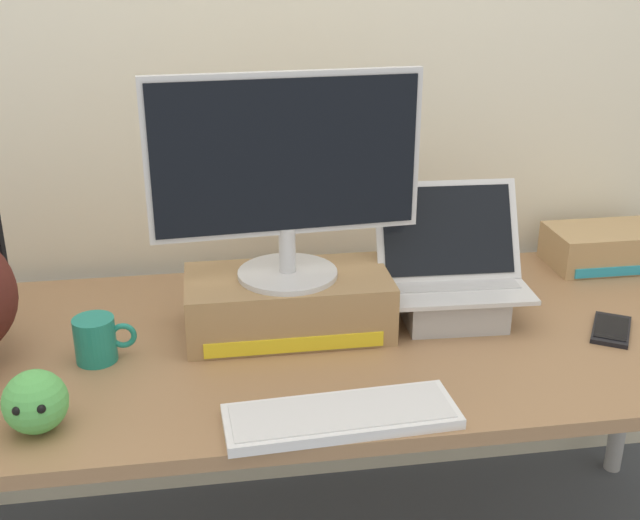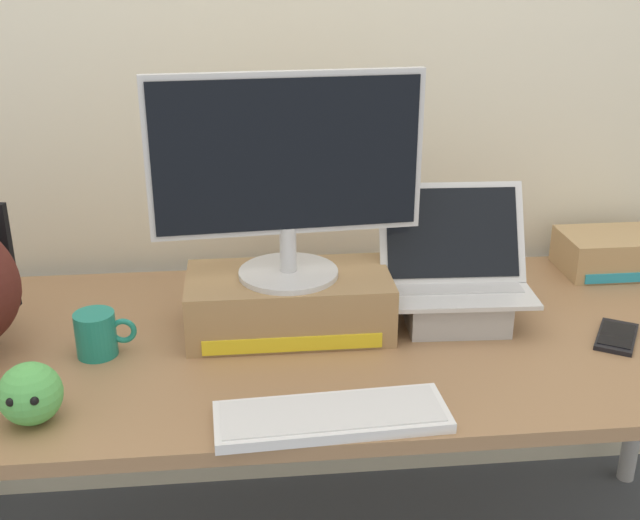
{
  "view_description": "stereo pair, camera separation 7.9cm",
  "coord_description": "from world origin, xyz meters",
  "px_view_note": "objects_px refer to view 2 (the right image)",
  "views": [
    {
      "loc": [
        -0.23,
        -1.51,
        1.52
      ],
      "look_at": [
        0.0,
        0.0,
        0.9
      ],
      "focal_mm": 43.84,
      "sensor_mm": 36.0,
      "label": 1
    },
    {
      "loc": [
        -0.15,
        -1.52,
        1.52
      ],
      "look_at": [
        0.0,
        0.0,
        0.9
      ],
      "focal_mm": 43.84,
      "sensor_mm": 36.0,
      "label": 2
    }
  ],
  "objects_px": {
    "toner_box_yellow": "(289,303)",
    "toner_box_cyan": "(622,252)",
    "open_laptop": "(453,292)",
    "plush_toy": "(30,394)",
    "cell_phone": "(617,336)",
    "coffee_mug": "(97,334)",
    "external_keyboard": "(332,416)",
    "desktop_monitor": "(287,172)"
  },
  "relations": [
    {
      "from": "desktop_monitor",
      "to": "toner_box_cyan",
      "type": "height_order",
      "value": "desktop_monitor"
    },
    {
      "from": "open_laptop",
      "to": "desktop_monitor",
      "type": "bearing_deg",
      "value": -175.33
    },
    {
      "from": "desktop_monitor",
      "to": "plush_toy",
      "type": "height_order",
      "value": "desktop_monitor"
    },
    {
      "from": "desktop_monitor",
      "to": "open_laptop",
      "type": "height_order",
      "value": "desktop_monitor"
    },
    {
      "from": "plush_toy",
      "to": "toner_box_yellow",
      "type": "bearing_deg",
      "value": 33.28
    },
    {
      "from": "toner_box_cyan",
      "to": "desktop_monitor",
      "type": "bearing_deg",
      "value": -164.16
    },
    {
      "from": "cell_phone",
      "to": "coffee_mug",
      "type": "bearing_deg",
      "value": -150.69
    },
    {
      "from": "open_laptop",
      "to": "coffee_mug",
      "type": "bearing_deg",
      "value": -170.9
    },
    {
      "from": "external_keyboard",
      "to": "toner_box_cyan",
      "type": "distance_m",
      "value": 1.05
    },
    {
      "from": "cell_phone",
      "to": "desktop_monitor",
      "type": "bearing_deg",
      "value": -157.99
    },
    {
      "from": "desktop_monitor",
      "to": "open_laptop",
      "type": "bearing_deg",
      "value": -2.1
    },
    {
      "from": "desktop_monitor",
      "to": "coffee_mug",
      "type": "distance_m",
      "value": 0.52
    },
    {
      "from": "desktop_monitor",
      "to": "toner_box_cyan",
      "type": "distance_m",
      "value": 0.98
    },
    {
      "from": "desktop_monitor",
      "to": "plush_toy",
      "type": "bearing_deg",
      "value": -151.02
    },
    {
      "from": "open_laptop",
      "to": "plush_toy",
      "type": "distance_m",
      "value": 0.92
    },
    {
      "from": "external_keyboard",
      "to": "toner_box_yellow",
      "type": "bearing_deg",
      "value": 95.0
    },
    {
      "from": "external_keyboard",
      "to": "toner_box_cyan",
      "type": "bearing_deg",
      "value": 33.75
    },
    {
      "from": "toner_box_yellow",
      "to": "open_laptop",
      "type": "distance_m",
      "value": 0.37
    },
    {
      "from": "cell_phone",
      "to": "open_laptop",
      "type": "bearing_deg",
      "value": -170.2
    },
    {
      "from": "toner_box_yellow",
      "to": "plush_toy",
      "type": "distance_m",
      "value": 0.58
    },
    {
      "from": "open_laptop",
      "to": "external_keyboard",
      "type": "xyz_separation_m",
      "value": [
        -0.32,
        -0.39,
        -0.06
      ]
    },
    {
      "from": "toner_box_yellow",
      "to": "external_keyboard",
      "type": "relative_size",
      "value": 1.04
    },
    {
      "from": "coffee_mug",
      "to": "open_laptop",
      "type": "bearing_deg",
      "value": 6.54
    },
    {
      "from": "coffee_mug",
      "to": "plush_toy",
      "type": "xyz_separation_m",
      "value": [
        -0.08,
        -0.24,
        0.01
      ]
    },
    {
      "from": "open_laptop",
      "to": "external_keyboard",
      "type": "bearing_deg",
      "value": -127.31
    },
    {
      "from": "toner_box_cyan",
      "to": "cell_phone",
      "type": "bearing_deg",
      "value": -116.38
    },
    {
      "from": "coffee_mug",
      "to": "toner_box_cyan",
      "type": "height_order",
      "value": "toner_box_cyan"
    },
    {
      "from": "cell_phone",
      "to": "toner_box_cyan",
      "type": "distance_m",
      "value": 0.42
    },
    {
      "from": "external_keyboard",
      "to": "coffee_mug",
      "type": "xyz_separation_m",
      "value": [
        -0.46,
        0.3,
        0.04
      ]
    },
    {
      "from": "desktop_monitor",
      "to": "plush_toy",
      "type": "relative_size",
      "value": 5.01
    },
    {
      "from": "toner_box_yellow",
      "to": "toner_box_cyan",
      "type": "height_order",
      "value": "toner_box_yellow"
    },
    {
      "from": "open_laptop",
      "to": "plush_toy",
      "type": "height_order",
      "value": "open_laptop"
    },
    {
      "from": "coffee_mug",
      "to": "cell_phone",
      "type": "distance_m",
      "value": 1.11
    },
    {
      "from": "open_laptop",
      "to": "cell_phone",
      "type": "distance_m",
      "value": 0.36
    },
    {
      "from": "desktop_monitor",
      "to": "coffee_mug",
      "type": "xyz_separation_m",
      "value": [
        -0.4,
        -0.08,
        -0.31
      ]
    },
    {
      "from": "toner_box_yellow",
      "to": "open_laptop",
      "type": "height_order",
      "value": "open_laptop"
    },
    {
      "from": "toner_box_yellow",
      "to": "coffee_mug",
      "type": "height_order",
      "value": "toner_box_yellow"
    },
    {
      "from": "coffee_mug",
      "to": "plush_toy",
      "type": "bearing_deg",
      "value": -107.98
    },
    {
      "from": "toner_box_yellow",
      "to": "external_keyboard",
      "type": "xyz_separation_m",
      "value": [
        0.05,
        -0.37,
        -0.05
      ]
    },
    {
      "from": "toner_box_yellow",
      "to": "toner_box_cyan",
      "type": "relative_size",
      "value": 1.39
    },
    {
      "from": "coffee_mug",
      "to": "toner_box_yellow",
      "type": "bearing_deg",
      "value": 10.73
    },
    {
      "from": "coffee_mug",
      "to": "plush_toy",
      "type": "height_order",
      "value": "plush_toy"
    }
  ]
}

